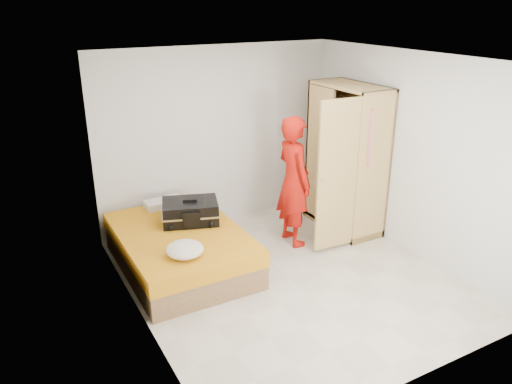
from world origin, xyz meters
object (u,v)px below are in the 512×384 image
person (294,181)px  round_cushion (185,249)px  bed (181,249)px  wardrobe (345,163)px  suitcase (190,212)px

person → round_cushion: person is taller
bed → wardrobe: wardrobe is taller
wardrobe → person: bearing=-178.2°
person → suitcase: person is taller
person → suitcase: size_ratio=2.12×
bed → round_cushion: (-0.17, -0.63, 0.33)m
suitcase → person: bearing=7.9°
suitcase → round_cushion: (-0.40, -0.83, -0.06)m
bed → suitcase: bearing=40.9°
round_cushion → bed: bearing=75.0°
suitcase → wardrobe: bearing=12.8°
bed → wardrobe: size_ratio=0.96×
wardrobe → round_cushion: size_ratio=4.98×
bed → round_cushion: size_ratio=4.79×
suitcase → round_cushion: suitcase is taller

